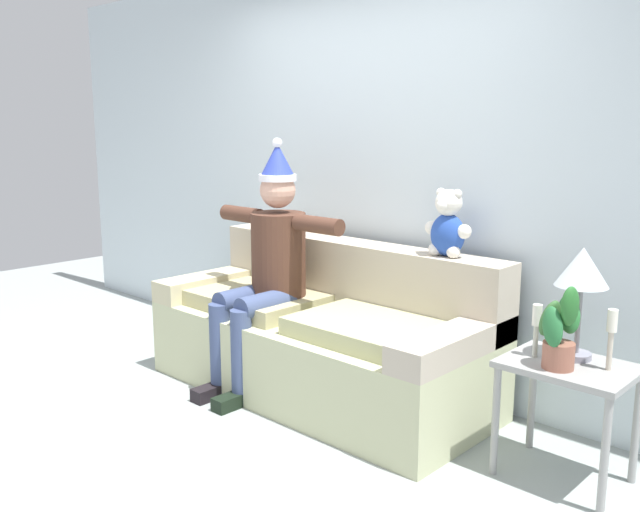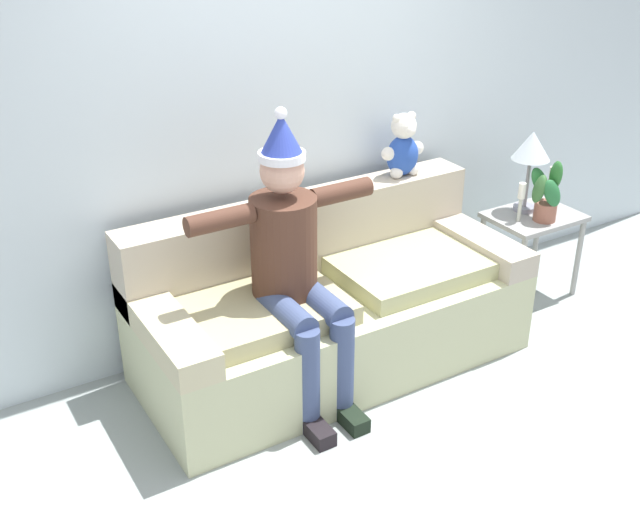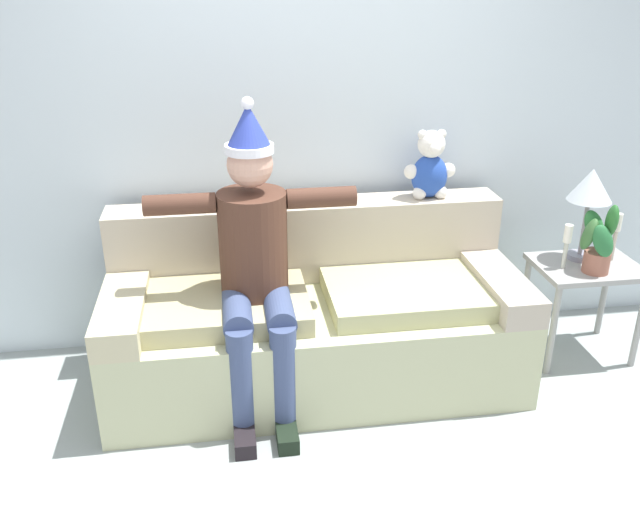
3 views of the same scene
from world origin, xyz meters
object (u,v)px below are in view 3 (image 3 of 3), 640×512
object	(u,v)px
table_lamp	(590,189)
side_table	(585,279)
person_seated	(255,258)
teddy_bear	(430,167)
candle_short	(616,230)
potted_plant	(598,242)
candle_tall	(567,240)
couch	(314,318)

from	to	relation	value
table_lamp	side_table	bearing A→B (deg)	-84.44
person_seated	teddy_bear	world-z (taller)	person_seated
candle_short	potted_plant	bearing A→B (deg)	-144.20
person_seated	candle_tall	bearing A→B (deg)	4.91
person_seated	table_lamp	bearing A→B (deg)	7.76
teddy_bear	person_seated	bearing A→B (deg)	-155.67
candle_short	teddy_bear	bearing A→B (deg)	166.45
potted_plant	side_table	bearing A→B (deg)	78.13
couch	side_table	bearing A→B (deg)	-0.15
potted_plant	candle_short	bearing A→B (deg)	35.80
side_table	potted_plant	bearing A→B (deg)	-101.87
person_seated	side_table	bearing A→B (deg)	5.10
teddy_bear	side_table	world-z (taller)	teddy_bear
potted_plant	candle_short	distance (m)	0.22
couch	candle_short	distance (m)	1.75
table_lamp	candle_tall	bearing A→B (deg)	-144.95
side_table	candle_tall	world-z (taller)	candle_tall
couch	person_seated	distance (m)	0.57
side_table	candle_tall	size ratio (longest dim) A/B	2.26
person_seated	candle_short	size ratio (longest dim) A/B	5.59
couch	person_seated	size ratio (longest dim) A/B	1.39
couch	candle_tall	world-z (taller)	couch
candle_tall	couch	bearing A→B (deg)	179.00
table_lamp	candle_short	xyz separation A→B (m)	(0.17, -0.05, -0.23)
side_table	candle_short	distance (m)	0.32
potted_plant	candle_short	size ratio (longest dim) A/B	1.41
candle_tall	candle_short	distance (m)	0.33
couch	candle_tall	xyz separation A→B (m)	(1.38, -0.02, 0.38)
table_lamp	potted_plant	bearing A→B (deg)	-93.36
couch	candle_tall	distance (m)	1.43
person_seated	potted_plant	distance (m)	1.84
couch	person_seated	world-z (taller)	person_seated
person_seated	side_table	xyz separation A→B (m)	(1.86, 0.17, -0.32)
person_seated	candle_short	distance (m)	2.03
table_lamp	candle_tall	xyz separation A→B (m)	(-0.15, -0.11, -0.25)
person_seated	side_table	size ratio (longest dim) A/B	2.72
candle_tall	candle_short	xyz separation A→B (m)	(0.32, 0.06, 0.02)
side_table	table_lamp	distance (m)	0.51
teddy_bear	couch	bearing A→B (deg)	-157.66
person_seated	table_lamp	size ratio (longest dim) A/B	2.95
side_table	potted_plant	distance (m)	0.28
couch	table_lamp	size ratio (longest dim) A/B	4.09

